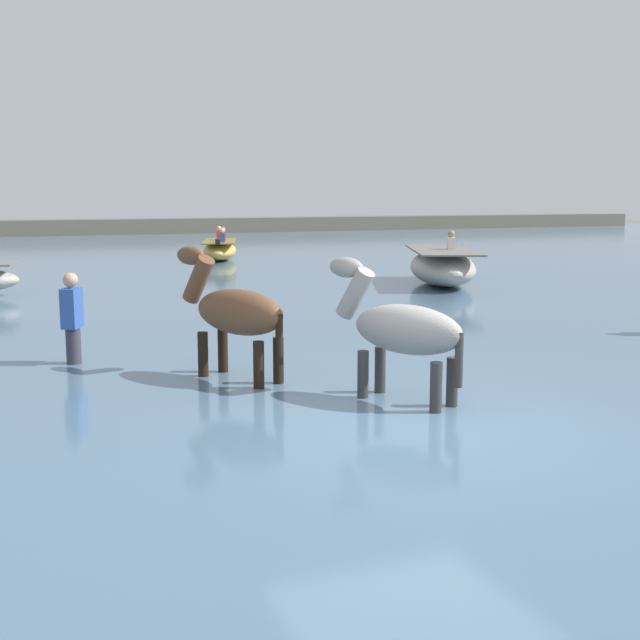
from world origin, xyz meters
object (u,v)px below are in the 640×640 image
(boat_mid_outer, at_px, (442,267))
(person_onlooker_right, at_px, (73,329))
(horse_trailing_bay, at_px, (235,315))
(horse_lead_grey, at_px, (402,333))
(boat_near_starboard, at_px, (220,250))

(boat_mid_outer, height_order, person_onlooker_right, boat_mid_outer)
(horse_trailing_bay, bearing_deg, boat_mid_outer, 46.27)
(person_onlooker_right, bearing_deg, horse_lead_grey, -47.41)
(boat_near_starboard, bearing_deg, person_onlooker_right, -111.61)
(horse_lead_grey, height_order, boat_mid_outer, horse_lead_grey)
(horse_lead_grey, relative_size, boat_mid_outer, 0.44)
(horse_trailing_bay, height_order, boat_near_starboard, horse_trailing_bay)
(horse_lead_grey, xyz_separation_m, horse_trailing_bay, (-1.39, 1.73, 0.03))
(person_onlooker_right, bearing_deg, boat_mid_outer, 34.01)
(horse_trailing_bay, height_order, boat_mid_outer, horse_trailing_bay)
(boat_mid_outer, relative_size, boat_near_starboard, 1.17)
(boat_mid_outer, height_order, boat_near_starboard, boat_mid_outer)
(horse_lead_grey, bearing_deg, boat_near_starboard, 80.47)
(horse_lead_grey, relative_size, person_onlooker_right, 1.20)
(person_onlooker_right, bearing_deg, boat_near_starboard, 68.39)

